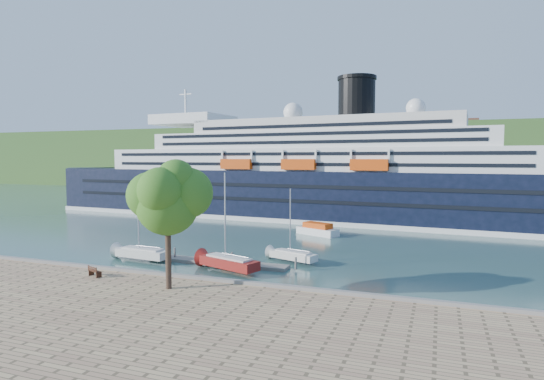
{
  "coord_description": "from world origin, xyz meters",
  "views": [
    {
      "loc": [
        27.55,
        -36.0,
        12.0
      ],
      "look_at": [
        3.05,
        30.0,
        7.08
      ],
      "focal_mm": 30.0,
      "sensor_mm": 36.0,
      "label": 1
    }
  ],
  "objects": [
    {
      "name": "ground",
      "position": [
        0.0,
        0.0,
        0.0
      ],
      "size": [
        400.0,
        400.0,
        0.0
      ],
      "primitive_type": "plane",
      "color": "#325955",
      "rests_on": "ground"
    },
    {
      "name": "far_hillside",
      "position": [
        0.0,
        145.0,
        12.0
      ],
      "size": [
        400.0,
        50.0,
        24.0
      ],
      "primitive_type": "cube",
      "color": "#2E5823",
      "rests_on": "ground"
    },
    {
      "name": "quay_coping",
      "position": [
        0.0,
        -0.2,
        1.15
      ],
      "size": [
        220.0,
        0.5,
        0.3
      ],
      "primitive_type": "cube",
      "color": "slate",
      "rests_on": "promenade"
    },
    {
      "name": "cruise_ship",
      "position": [
        -0.33,
        51.17,
        13.69
      ],
      "size": [
        122.82,
        26.01,
        27.37
      ],
      "primitive_type": null,
      "rotation": [
        0.0,
        0.0,
        -0.07
      ],
      "color": "black",
      "rests_on": "ground"
    },
    {
      "name": "park_bench",
      "position": [
        -2.44,
        -2.67,
        1.52
      ],
      "size": [
        1.77,
        1.19,
        1.05
      ],
      "primitive_type": null,
      "rotation": [
        0.0,
        0.0,
        -0.35
      ],
      "color": "#402012",
      "rests_on": "promenade"
    },
    {
      "name": "promenade_tree",
      "position": [
        6.23,
        -3.67,
        6.89
      ],
      "size": [
        7.11,
        7.11,
        11.78
      ],
      "primitive_type": null,
      "color": "#346B1C",
      "rests_on": "promenade"
    },
    {
      "name": "floating_pontoon",
      "position": [
        4.01,
        9.55,
        0.19
      ],
      "size": [
        16.79,
        2.08,
        0.37
      ],
      "primitive_type": null,
      "rotation": [
        0.0,
        0.0,
        0.0
      ],
      "color": "gray",
      "rests_on": "ground"
    },
    {
      "name": "sailboat_white_near",
      "position": [
        -4.71,
        7.62,
        4.76
      ],
      "size": [
        7.54,
        2.75,
        9.52
      ],
      "primitive_type": null,
      "rotation": [
        0.0,
        0.0,
        -0.1
      ],
      "color": "silver",
      "rests_on": "ground"
    },
    {
      "name": "sailboat_red",
      "position": [
        6.92,
        6.58,
        5.01
      ],
      "size": [
        8.04,
        4.55,
        10.02
      ],
      "primitive_type": null,
      "rotation": [
        0.0,
        0.0,
        -0.33
      ],
      "color": "maroon",
      "rests_on": "ground"
    },
    {
      "name": "sailboat_white_far",
      "position": [
        11.93,
        13.09,
        4.08
      ],
      "size": [
        6.54,
        3.67,
        8.16
      ],
      "primitive_type": null,
      "rotation": [
        0.0,
        0.0,
        -0.32
      ],
      "color": "silver",
      "rests_on": "ground"
    },
    {
      "name": "tender_launch",
      "position": [
        9.68,
        32.69,
        0.96
      ],
      "size": [
        7.29,
        4.99,
        1.91
      ],
      "primitive_type": null,
      "rotation": [
        0.0,
        0.0,
        -0.42
      ],
      "color": "#D4440C",
      "rests_on": "ground"
    }
  ]
}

